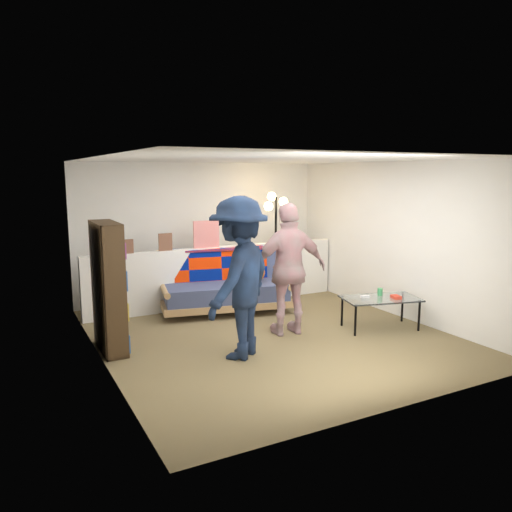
{
  "coord_description": "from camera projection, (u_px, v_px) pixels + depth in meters",
  "views": [
    {
      "loc": [
        -3.27,
        -5.82,
        2.22
      ],
      "look_at": [
        0.0,
        0.4,
        1.05
      ],
      "focal_mm": 35.0,
      "sensor_mm": 36.0,
      "label": 1
    }
  ],
  "objects": [
    {
      "name": "person_right",
      "position": [
        290.0,
        269.0,
        6.85
      ],
      "size": [
        1.12,
        0.59,
        1.83
      ],
      "primitive_type": "imported",
      "rotation": [
        0.0,
        0.0,
        3.01
      ],
      "color": "pink",
      "rests_on": "ground"
    },
    {
      "name": "futon_sofa",
      "position": [
        225.0,
        286.0,
        8.09
      ],
      "size": [
        2.19,
        1.34,
        0.88
      ],
      "color": "#A57E50",
      "rests_on": "ground"
    },
    {
      "name": "bookshelf",
      "position": [
        108.0,
        292.0,
        6.22
      ],
      "size": [
        0.27,
        0.82,
        1.63
      ],
      "color": "#312010",
      "rests_on": "ground"
    },
    {
      "name": "coffee_table",
      "position": [
        381.0,
        300.0,
        7.16
      ],
      "size": [
        1.2,
        0.85,
        0.56
      ],
      "color": "black",
      "rests_on": "ground"
    },
    {
      "name": "ground",
      "position": [
        269.0,
        334.0,
        6.95
      ],
      "size": [
        5.0,
        5.0,
        0.0
      ],
      "primitive_type": "plane",
      "color": "brown",
      "rests_on": "ground"
    },
    {
      "name": "room_shell",
      "position": [
        254.0,
        212.0,
        7.08
      ],
      "size": [
        4.6,
        5.05,
        2.45
      ],
      "color": "silver",
      "rests_on": "ground"
    },
    {
      "name": "half_wall_ledge",
      "position": [
        218.0,
        276.0,
        8.44
      ],
      "size": [
        4.45,
        0.15,
        1.0
      ],
      "primitive_type": "cube",
      "color": "silver",
      "rests_on": "ground"
    },
    {
      "name": "floor_lamp",
      "position": [
        275.0,
        224.0,
        8.64
      ],
      "size": [
        0.44,
        0.36,
        1.89
      ],
      "color": "black",
      "rests_on": "ground"
    },
    {
      "name": "person_left",
      "position": [
        239.0,
        278.0,
        5.97
      ],
      "size": [
        1.44,
        1.35,
        1.96
      ],
      "primitive_type": "imported",
      "rotation": [
        0.0,
        0.0,
        3.81
      ],
      "color": "black",
      "rests_on": "ground"
    },
    {
      "name": "ledge_decor",
      "position": [
        205.0,
        237.0,
        8.2
      ],
      "size": [
        2.97,
        0.02,
        0.45
      ],
      "color": "brown",
      "rests_on": "half_wall_ledge"
    }
  ]
}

